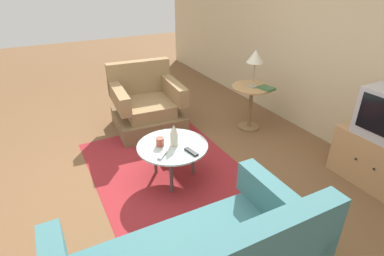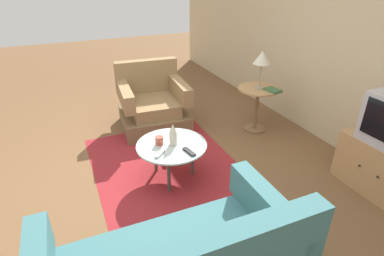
% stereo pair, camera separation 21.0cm
% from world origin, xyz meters
% --- Properties ---
extents(ground_plane, '(16.00, 16.00, 0.00)m').
position_xyz_m(ground_plane, '(0.00, 0.00, 0.00)').
color(ground_plane, brown).
extents(back_wall, '(9.00, 0.12, 2.70)m').
position_xyz_m(back_wall, '(0.00, 2.41, 1.35)').
color(back_wall, '#CCB78E').
rests_on(back_wall, ground).
extents(area_rug, '(2.48, 1.61, 0.00)m').
position_xyz_m(area_rug, '(-0.02, 0.19, 0.00)').
color(area_rug, maroon).
rests_on(area_rug, ground).
extents(armchair, '(0.95, 0.97, 0.90)m').
position_xyz_m(armchair, '(-1.35, 0.39, 0.31)').
color(armchair, brown).
rests_on(armchair, ground).
extents(coffee_table, '(0.75, 0.75, 0.43)m').
position_xyz_m(coffee_table, '(-0.02, 0.19, 0.39)').
color(coffee_table, '#B2C6C1').
rests_on(coffee_table, ground).
extents(side_table, '(0.55, 0.55, 0.63)m').
position_xyz_m(side_table, '(-0.62, 1.68, 0.46)').
color(side_table, tan).
rests_on(side_table, ground).
extents(tv_stand, '(0.85, 0.48, 0.55)m').
position_xyz_m(tv_stand, '(1.05, 2.08, 0.28)').
color(tv_stand, tan).
rests_on(tv_stand, ground).
extents(table_lamp, '(0.23, 0.23, 0.51)m').
position_xyz_m(table_lamp, '(-0.60, 1.67, 1.04)').
color(table_lamp, '#9E937A').
rests_on(table_lamp, side_table).
extents(vase, '(0.08, 0.08, 0.24)m').
position_xyz_m(vase, '(-0.01, 0.21, 0.54)').
color(vase, beige).
rests_on(vase, coffee_table).
extents(mug, '(0.13, 0.08, 0.09)m').
position_xyz_m(mug, '(-0.07, 0.07, 0.47)').
color(mug, '#B74C3D').
rests_on(mug, coffee_table).
extents(tv_remote_dark, '(0.18, 0.08, 0.02)m').
position_xyz_m(tv_remote_dark, '(0.20, 0.29, 0.44)').
color(tv_remote_dark, black).
rests_on(tv_remote_dark, coffee_table).
extents(tv_remote_silver, '(0.13, 0.14, 0.02)m').
position_xyz_m(tv_remote_silver, '(0.12, 0.01, 0.44)').
color(tv_remote_silver, '#B2B2B7').
rests_on(tv_remote_silver, coffee_table).
extents(book, '(0.22, 0.16, 0.03)m').
position_xyz_m(book, '(-0.44, 1.78, 0.65)').
color(book, '#3D663D').
rests_on(book, side_table).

